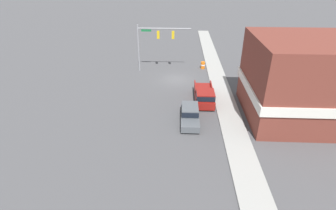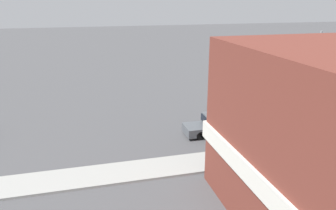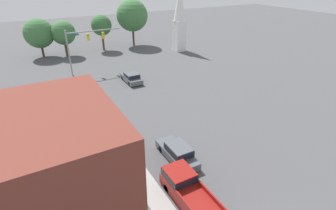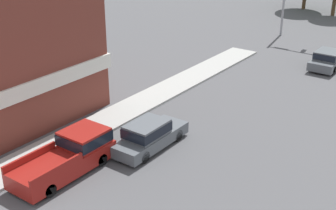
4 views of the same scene
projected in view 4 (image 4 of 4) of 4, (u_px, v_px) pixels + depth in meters
name	position (u px, v px, depth m)	size (l,w,h in m)	color
car_lead	(149.00, 135.00, 25.29)	(1.77, 4.87, 1.58)	black
car_oncoming	(329.00, 59.00, 37.60)	(1.93, 4.54, 1.47)	black
pickup_truck_parked	(71.00, 154.00, 23.18)	(2.05, 5.50, 1.82)	black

